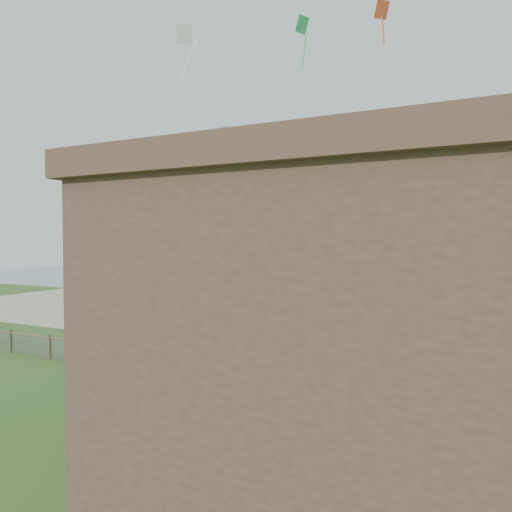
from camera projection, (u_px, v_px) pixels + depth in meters
name	position (u px, v px, depth m)	size (l,w,h in m)	color
ground	(94.00, 435.00, 14.37)	(160.00, 160.00, 0.00)	#2B591E
sand_beach	(313.00, 322.00, 34.25)	(72.00, 20.00, 0.02)	tan
ocean	(398.00, 278.00, 74.02)	(160.00, 68.00, 0.02)	slate
chainlink_fence	(197.00, 369.00, 19.77)	(36.20, 0.20, 1.25)	brown
picnic_table	(351.00, 405.00, 15.89)	(1.94, 1.46, 0.82)	brown
octopus_kite	(223.00, 180.00, 25.59)	(3.32, 2.35, 6.84)	#FD5D28
kite_white	(184.00, 47.00, 29.41)	(1.17, 0.70, 2.72)	white
kite_red	(382.00, 20.00, 26.75)	(0.99, 0.70, 2.20)	#EE512A
kite_green	(302.00, 39.00, 35.32)	(1.24, 0.70, 3.40)	green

